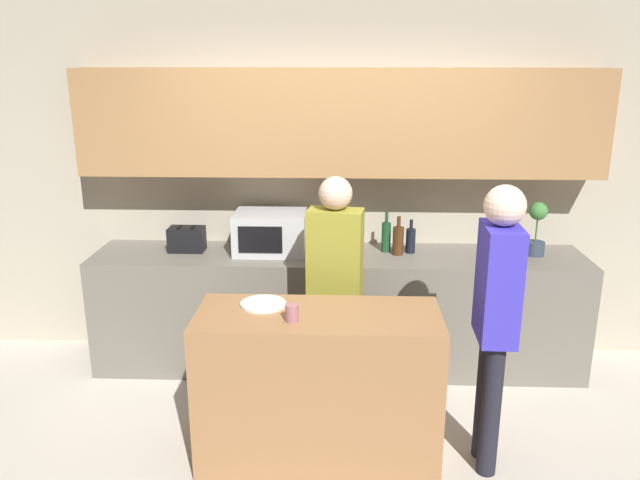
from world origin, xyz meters
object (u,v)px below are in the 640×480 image
potted_plant (537,229)px  plate_on_island (263,304)px  toaster (187,239)px  bottle_1 (398,240)px  person_center (496,307)px  bottle_0 (386,236)px  cup_0 (292,313)px  microwave (270,232)px  person_left (335,277)px  bottle_2 (411,240)px

potted_plant → plate_on_island: (-1.85, -1.10, -0.16)m
toaster → bottle_1: (1.56, -0.03, 0.02)m
toaster → person_center: person_center is taller
bottle_0 → cup_0: 1.48m
microwave → toaster: size_ratio=2.00×
potted_plant → person_center: bearing=-114.5°
person_left → person_center: bearing=155.9°
microwave → bottle_2: size_ratio=2.07×
cup_0 → bottle_0: bearing=66.6°
bottle_0 → person_center: 1.38m
microwave → plate_on_island: (0.08, -1.10, -0.11)m
toaster → potted_plant: bearing=0.0°
potted_plant → person_center: person_center is taller
toaster → plate_on_island: toaster is taller
bottle_2 → toaster: bearing=-179.2°
bottle_1 → cup_0: 1.45m
potted_plant → toaster: bearing=-180.0°
potted_plant → bottle_0: (-1.08, 0.04, -0.08)m
toaster → bottle_0: 1.48m
microwave → potted_plant: bearing=0.0°
toaster → plate_on_island: (0.71, -1.10, -0.05)m
microwave → bottle_0: 0.86m
bottle_2 → cup_0: (-0.77, -1.34, -0.02)m
cup_0 → person_center: person_center is taller
bottle_0 → person_left: (-0.37, -0.71, -0.07)m
microwave → person_center: 1.84m
bottle_1 → cup_0: size_ratio=3.00×
bottle_1 → plate_on_island: size_ratio=1.10×
toaster → cup_0: (0.89, -1.32, -0.01)m
person_center → bottle_0: bearing=23.7°
potted_plant → bottle_1: potted_plant is taller
bottle_2 → person_center: size_ratio=0.15×
cup_0 → person_center: (1.10, 0.07, 0.02)m
person_left → person_center: person_center is taller
plate_on_island → toaster: bearing=122.8°
potted_plant → bottle_0: potted_plant is taller
person_left → potted_plant: bearing=-146.3°
bottle_1 → bottle_2: (0.10, 0.05, -0.01)m
bottle_0 → bottle_1: size_ratio=1.06×
bottle_0 → cup_0: bearing=-113.4°
bottle_0 → bottle_2: size_ratio=1.21×
microwave → person_left: bearing=-53.9°
potted_plant → bottle_1: (-1.00, -0.03, -0.09)m
cup_0 → person_center: size_ratio=0.06×
microwave → bottle_0: (0.85, 0.05, -0.03)m
potted_plant → bottle_2: (-0.90, 0.02, -0.10)m
toaster → potted_plant: potted_plant is taller
potted_plant → plate_on_island: bearing=-149.2°
microwave → person_center: size_ratio=0.32×
microwave → bottle_0: bottle_0 is taller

